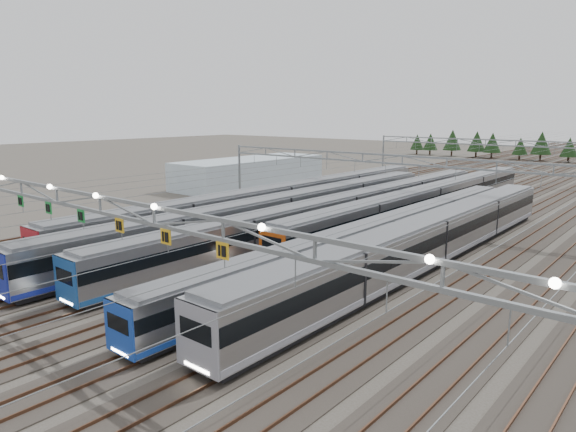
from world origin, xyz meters
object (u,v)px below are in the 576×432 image
Objects in this scene: train_d at (429,201)px; gantry_mid at (402,168)px; train_b at (281,212)px; train_c at (346,210)px; gantry_far at (515,148)px; train_a at (282,201)px; train_f at (429,240)px; west_shed at (251,172)px; train_e at (382,236)px; gantry_near at (98,208)px.

gantry_mid is at bearing -123.86° from train_d.
train_b is 0.89× the size of train_c.
gantry_far is (0.00, 45.00, 0.00)m from gantry_mid.
train_a is 1.08× the size of gantry_mid.
train_f is at bearing -79.59° from gantry_far.
train_a is 1.08× the size of gantry_far.
train_f is at bearing -29.43° from west_shed.
train_b is 18.06m from train_f.
train_c is at bearing 3.59° from train_a.
train_d reaches higher than train_c.
gantry_mid is at bearing 124.68° from train_f.
train_e is at bearing -77.18° from train_d.
train_e is 61.94m from gantry_far.
gantry_mid reaches higher than train_e.
train_c is 53.98m from gantry_far.
train_d is 1.06× the size of gantry_near.
train_a is at bearing -136.79° from train_d.
gantry_far is (6.75, 59.79, 4.18)m from train_b.
gantry_near is 1.00× the size of gantry_mid.
gantry_near is 1.88× the size of west_shed.
gantry_near is (6.70, -25.33, 4.88)m from train_b.
train_e is 0.96× the size of gantry_near.
train_b is 0.98× the size of train_d.
gantry_far is at bearing 83.56° from train_b.
train_b is at bearing -116.39° from train_d.
gantry_near is at bearing -106.00° from train_e.
train_c is at bearing -92.40° from gantry_far.
gantry_near is (2.20, -31.36, 4.98)m from train_c.
train_d is at bearing 114.65° from train_f.
gantry_far is (-6.75, 61.41, 4.45)m from train_e.
west_shed is (-37.47, 6.61, 0.30)m from train_d.
train_d is 1.11× the size of train_e.
west_shed reaches higher than train_b.
train_b is 1.04× the size of gantry_mid.
train_f is (22.50, -6.93, -0.01)m from train_a.
gantry_near is at bearing -90.03° from gantry_far.
train_d is at bearing 86.98° from gantry_near.
gantry_far reaches higher than west_shed.
west_shed is (-46.47, 26.22, 0.15)m from train_f.
gantry_near reaches higher than train_a.
train_a is 55.63m from gantry_far.
train_c is 11.81m from train_e.
train_c is 15.44m from train_f.
gantry_far reaches higher than train_a.
gantry_mid is 1.88× the size of west_shed.
gantry_near reaches higher than train_c.
train_b is 1.95× the size of west_shed.
gantry_far reaches higher than train_c.
train_e is at bearing -40.37° from train_c.
west_shed is at bearing 125.08° from gantry_near.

